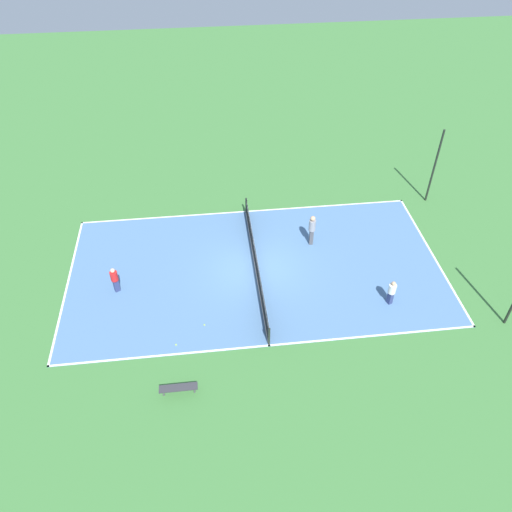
{
  "coord_description": "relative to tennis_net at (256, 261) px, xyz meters",
  "views": [
    {
      "loc": [
        18.77,
        -2.19,
        17.58
      ],
      "look_at": [
        0.0,
        0.0,
        0.9
      ],
      "focal_mm": 35.0,
      "sensor_mm": 36.0,
      "label": 1
    }
  ],
  "objects": [
    {
      "name": "player_coach_red",
      "position": [
        0.77,
        -6.97,
        0.3
      ],
      "size": [
        0.49,
        0.49,
        1.45
      ],
      "rotation": [
        0.0,
        0.0,
        5.2
      ],
      "color": "navy",
      "rests_on": "court_surface"
    },
    {
      "name": "bench",
      "position": [
        7.02,
        -3.95,
        -0.15
      ],
      "size": [
        0.36,
        1.54,
        0.45
      ],
      "rotation": [
        0.0,
        0.0,
        1.57
      ],
      "color": "#333338",
      "rests_on": "ground_plane"
    },
    {
      "name": "court_surface",
      "position": [
        0.0,
        0.0,
        -0.53
      ],
      "size": [
        10.15,
        19.12,
        0.02
      ],
      "color": "#4C729E",
      "rests_on": "ground_plane"
    },
    {
      "name": "player_far_white",
      "position": [
        3.12,
        6.08,
        0.26
      ],
      "size": [
        0.46,
        0.46,
        1.38
      ],
      "rotation": [
        0.0,
        0.0,
        0.34
      ],
      "color": "navy",
      "rests_on": "court_surface"
    },
    {
      "name": "player_baseline_gray",
      "position": [
        -1.69,
        3.21,
        0.55
      ],
      "size": [
        0.38,
        0.38,
        1.83
      ],
      "rotation": [
        0.0,
        0.0,
        3.08
      ],
      "color": "#4C4C51",
      "rests_on": "court_surface"
    },
    {
      "name": "ground_plane",
      "position": [
        0.0,
        0.0,
        -0.54
      ],
      "size": [
        80.0,
        80.0,
        0.0
      ],
      "primitive_type": "plane",
      "color": "#3D7538"
    },
    {
      "name": "fence_post_back_left",
      "position": [
        -4.95,
        11.0,
        1.81
      ],
      "size": [
        0.12,
        0.12,
        4.69
      ],
      "color": "black",
      "rests_on": "ground_plane"
    },
    {
      "name": "tennis_ball_left_sideline",
      "position": [
        4.53,
        -4.09,
        -0.48
      ],
      "size": [
        0.07,
        0.07,
        0.07
      ],
      "primitive_type": "sphere",
      "color": "#CCE033",
      "rests_on": "court_surface"
    },
    {
      "name": "tennis_net",
      "position": [
        0.0,
        0.0,
        0.0
      ],
      "size": [
        9.95,
        0.1,
        1.01
      ],
      "color": "black",
      "rests_on": "court_surface"
    },
    {
      "name": "tennis_ball_right_alley",
      "position": [
        3.53,
        -2.8,
        -0.48
      ],
      "size": [
        0.07,
        0.07,
        0.07
      ],
      "primitive_type": "sphere",
      "color": "#CCE033",
      "rests_on": "court_surface"
    }
  ]
}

